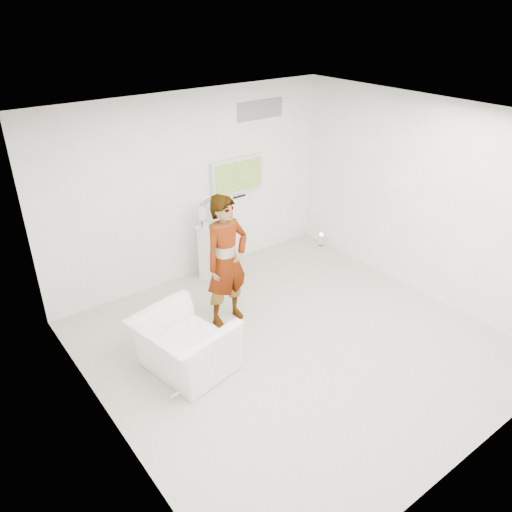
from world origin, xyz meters
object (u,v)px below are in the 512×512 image
armchair (184,345)px  pedestal (216,251)px  floor_uplight (321,240)px  person (227,261)px  tv (237,176)px

armchair → pedestal: (1.58, 1.71, 0.11)m
floor_uplight → person: bearing=-161.9°
floor_uplight → armchair: bearing=-158.8°
tv → floor_uplight: bearing=-21.0°
pedestal → floor_uplight: bearing=-7.0°
pedestal → floor_uplight: 2.19m
tv → person: (-1.22, -1.45, -0.59)m
tv → pedestal: (-0.67, -0.30, -1.07)m
pedestal → tv: bearing=24.4°
tv → pedestal: 1.30m
person → pedestal: bearing=58.3°
tv → floor_uplight: 2.12m
armchair → floor_uplight: armchair is taller
armchair → person: bearing=-71.9°
person → pedestal: person is taller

